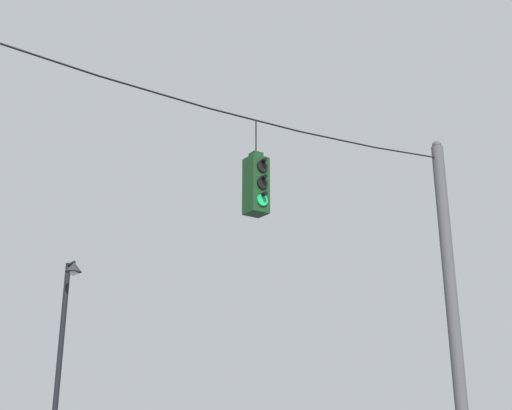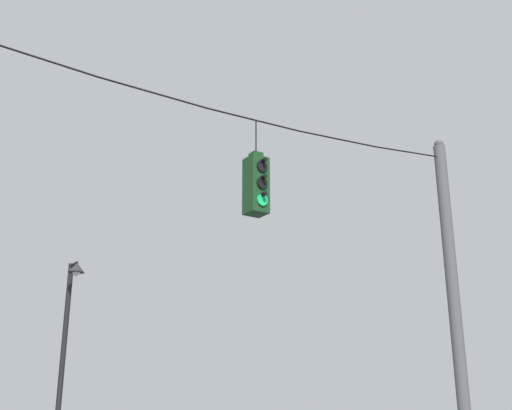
# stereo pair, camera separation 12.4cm
# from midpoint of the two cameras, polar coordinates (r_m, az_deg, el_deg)

# --- Properties ---
(utility_pole_right) EXTENTS (0.25, 0.25, 7.17)m
(utility_pole_right) POSITION_cam_midpoint_polar(r_m,az_deg,el_deg) (13.57, 16.77, -8.56)
(utility_pole_right) COLOR #4C4C51
(utility_pole_right) RESTS_ON ground_plane
(span_wire) EXTENTS (13.34, 0.03, 0.45)m
(span_wire) POSITION_cam_midpoint_polar(r_m,az_deg,el_deg) (10.50, -9.15, 10.49)
(span_wire) COLOR black
(traffic_light_near_left_pole) EXTENTS (0.34, 0.46, 1.71)m
(traffic_light_near_left_pole) POSITION_cam_midpoint_polar(r_m,az_deg,el_deg) (10.81, -0.30, 1.80)
(traffic_light_near_left_pole) COLOR #143819
(street_lamp) EXTENTS (0.37, 0.65, 4.80)m
(street_lamp) POSITION_cam_midpoint_polar(r_m,az_deg,el_deg) (15.02, -16.94, -10.92)
(street_lamp) COLOR black
(street_lamp) RESTS_ON ground_plane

